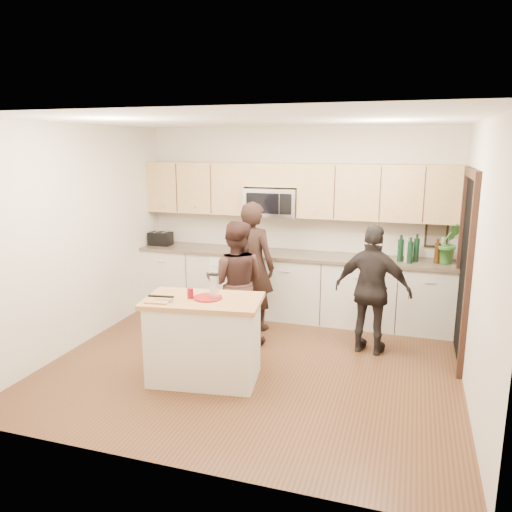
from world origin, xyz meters
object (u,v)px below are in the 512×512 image
(island, at_px, (204,339))
(woman_left, at_px, (253,266))
(woman_center, at_px, (236,283))
(woman_right, at_px, (373,290))
(toaster, at_px, (161,239))

(island, relative_size, woman_left, 0.74)
(woman_left, bearing_deg, woman_center, 99.16)
(island, height_order, woman_right, woman_right)
(woman_center, height_order, woman_right, woman_center)
(island, relative_size, woman_center, 0.82)
(woman_left, height_order, woman_center, woman_left)
(toaster, height_order, woman_right, woman_right)
(toaster, distance_m, woman_center, 2.03)
(toaster, xyz_separation_m, woman_center, (1.64, -1.17, -0.26))
(toaster, distance_m, woman_right, 3.43)
(woman_right, bearing_deg, toaster, -5.76)
(toaster, bearing_deg, woman_right, -16.05)
(toaster, xyz_separation_m, woman_left, (1.68, -0.57, -0.17))
(toaster, bearing_deg, woman_center, -35.33)
(island, distance_m, woman_center, 1.10)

